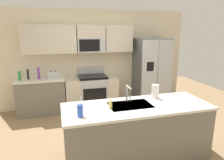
{
  "coord_description": "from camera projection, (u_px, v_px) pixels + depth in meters",
  "views": [
    {
      "loc": [
        -1.04,
        -3.32,
        2.06
      ],
      "look_at": [
        0.04,
        0.6,
        1.05
      ],
      "focal_mm": 32.16,
      "sensor_mm": 36.0,
      "label": 1
    }
  ],
  "objects": [
    {
      "name": "drink_cup_blue",
      "position": [
        80.0,
        111.0,
        2.75
      ],
      "size": [
        0.08,
        0.08,
        0.29
      ],
      "color": "blue",
      "rests_on": "island_counter"
    },
    {
      "name": "pepper_mill",
      "position": [
        28.0,
        74.0,
        4.86
      ],
      "size": [
        0.05,
        0.05,
        0.25
      ],
      "primitive_type": "cylinder",
      "color": "black",
      "rests_on": "back_counter"
    },
    {
      "name": "range_oven",
      "position": [
        92.0,
        92.0,
        5.4
      ],
      "size": [
        1.36,
        0.61,
        1.1
      ],
      "color": "#B7BABF",
      "rests_on": "ground"
    },
    {
      "name": "refrigerator",
      "position": [
        151.0,
        72.0,
        5.66
      ],
      "size": [
        0.9,
        0.76,
        1.85
      ],
      "color": "#4C4F54",
      "rests_on": "ground"
    },
    {
      "name": "soap_dispenser",
      "position": [
        110.0,
        104.0,
        3.04
      ],
      "size": [
        0.06,
        0.06,
        0.17
      ],
      "color": "#D8CC66",
      "rests_on": "island_counter"
    },
    {
      "name": "back_counter",
      "position": [
        42.0,
        96.0,
        5.07
      ],
      "size": [
        1.18,
        0.63,
        0.9
      ],
      "color": "slate",
      "rests_on": "ground"
    },
    {
      "name": "bottle_purple",
      "position": [
        39.0,
        73.0,
        4.87
      ],
      "size": [
        0.06,
        0.06,
        0.3
      ],
      "primitive_type": "cylinder",
      "color": "purple",
      "rests_on": "back_counter"
    },
    {
      "name": "sink_faucet",
      "position": [
        128.0,
        92.0,
        3.3
      ],
      "size": [
        0.08,
        0.21,
        0.28
      ],
      "color": "#B7BABF",
      "rests_on": "island_counter"
    },
    {
      "name": "toaster",
      "position": [
        54.0,
        75.0,
        4.98
      ],
      "size": [
        0.28,
        0.16,
        0.18
      ],
      "color": "#B7BABF",
      "rests_on": "back_counter"
    },
    {
      "name": "kitchen_wall_unit",
      "position": [
        91.0,
        53.0,
        5.43
      ],
      "size": [
        5.2,
        0.43,
        2.6
      ],
      "color": "beige",
      "rests_on": "ground"
    },
    {
      "name": "bottle_green",
      "position": [
        20.0,
        76.0,
        4.77
      ],
      "size": [
        0.07,
        0.07,
        0.22
      ],
      "primitive_type": "cylinder",
      "color": "green",
      "rests_on": "back_counter"
    },
    {
      "name": "paper_towel_roll",
      "position": [
        155.0,
        91.0,
        3.51
      ],
      "size": [
        0.12,
        0.12,
        0.24
      ],
      "primitive_type": "cylinder",
      "color": "white",
      "rests_on": "island_counter"
    },
    {
      "name": "ground_plane",
      "position": [
        118.0,
        140.0,
        3.87
      ],
      "size": [
        9.0,
        9.0,
        0.0
      ],
      "primitive_type": "plane",
      "color": "#997A56",
      "rests_on": "ground"
    },
    {
      "name": "island_counter",
      "position": [
        136.0,
        131.0,
        3.3
      ],
      "size": [
        2.36,
        0.87,
        0.9
      ],
      "color": "slate",
      "rests_on": "ground"
    }
  ]
}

